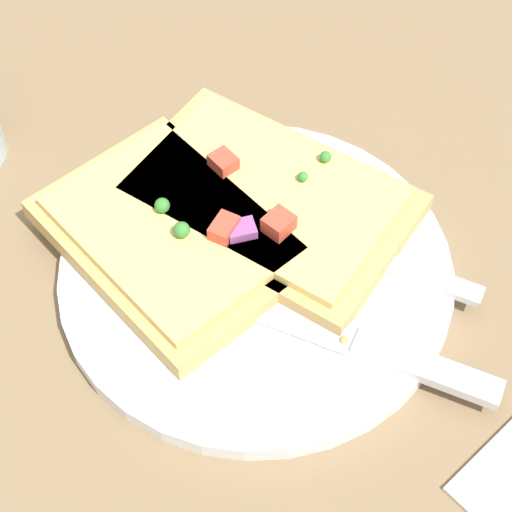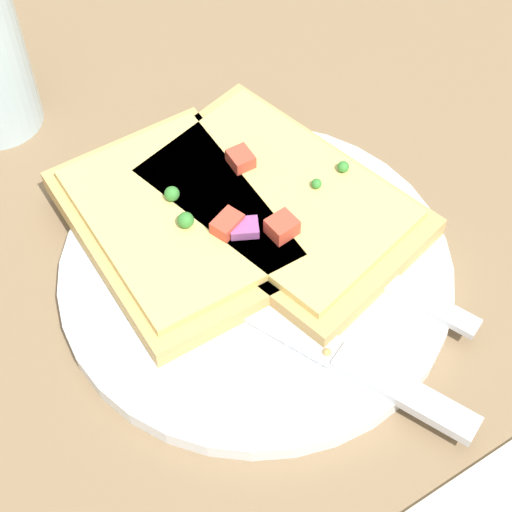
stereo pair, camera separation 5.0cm
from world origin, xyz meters
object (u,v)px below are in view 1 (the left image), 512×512
object	(u,v)px
knife	(339,336)
pizza_slice_main	(171,233)
fork	(302,233)
plate	(256,272)
pizza_slice_corner	(265,199)

from	to	relation	value
knife	pizza_slice_main	bearing A→B (deg)	-10.57
pizza_slice_main	fork	bearing A→B (deg)	-127.38
pizza_slice_main	plate	bearing A→B (deg)	-150.13
fork	pizza_slice_main	xyz separation A→B (m)	(0.05, 0.06, 0.01)
plate	pizza_slice_main	distance (m)	0.06
knife	fork	bearing A→B (deg)	-51.82
fork	pizza_slice_corner	bearing A→B (deg)	-17.76
knife	pizza_slice_main	size ratio (longest dim) A/B	1.35
pizza_slice_corner	fork	bearing A→B (deg)	-8.99
pizza_slice_corner	plate	bearing A→B (deg)	-63.78
plate	knife	bearing A→B (deg)	-179.12
plate	pizza_slice_corner	size ratio (longest dim) A/B	1.20
knife	pizza_slice_corner	xyz separation A→B (m)	(0.10, -0.03, 0.01)
fork	knife	world-z (taller)	knife
fork	pizza_slice_main	world-z (taller)	pizza_slice_main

